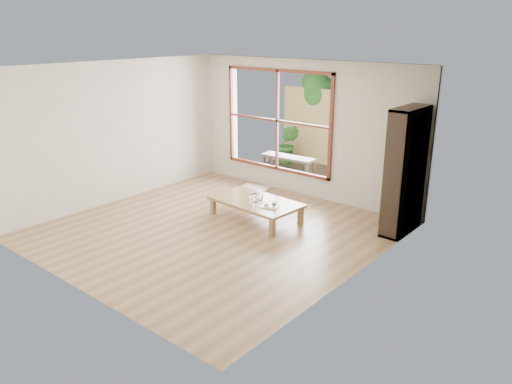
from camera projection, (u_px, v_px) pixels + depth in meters
ground at (216, 230)px, 8.15m from camera, size 5.00×5.00×0.00m
low_table at (256, 203)px, 8.53m from camera, size 1.60×0.97×0.34m
floor_cushion at (253, 190)px, 10.02m from camera, size 0.66×0.66×0.08m
bookshelf at (405, 171)px, 7.81m from camera, size 0.32×0.91×2.02m
glass_tall at (255, 198)px, 8.43m from camera, size 0.08×0.08×0.15m
glass_mid at (260, 198)px, 8.51m from camera, size 0.07×0.07×0.09m
glass_short at (261, 196)px, 8.61m from camera, size 0.08×0.08×0.10m
glass_small at (252, 197)px, 8.59m from camera, size 0.06×0.06×0.07m
food_tray at (270, 206)px, 8.20m from camera, size 0.34×0.29×0.09m
deck at (308, 176)px, 11.11m from camera, size 2.80×2.00×0.05m
garden_bench at (288, 159)px, 11.13m from camera, size 1.26×0.41×0.39m
bamboo_fence at (333, 129)px, 11.56m from camera, size 2.80×0.06×1.80m
shrub_right at (363, 154)px, 10.99m from camera, size 0.93×0.83×0.92m
shrub_left at (288, 144)px, 11.94m from camera, size 0.62×0.56×0.94m
garden_tree at (317, 94)px, 11.96m from camera, size 1.04×0.85×2.22m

